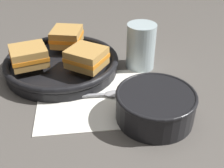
# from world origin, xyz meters

# --- Properties ---
(ground_plane) EXTENTS (4.00, 4.00, 0.00)m
(ground_plane) POSITION_xyz_m (0.00, 0.00, 0.00)
(ground_plane) COLOR #56514C
(napkin) EXTENTS (0.30, 0.27, 0.00)m
(napkin) POSITION_xyz_m (0.01, 0.01, 0.00)
(napkin) COLOR white
(napkin) RESTS_ON ground_plane
(soup_bowl) EXTENTS (0.17, 0.17, 0.07)m
(soup_bowl) POSITION_xyz_m (0.11, -0.10, 0.04)
(soup_bowl) COLOR black
(soup_bowl) RESTS_ON ground_plane
(spoon) EXTENTS (0.17, 0.04, 0.01)m
(spoon) POSITION_xyz_m (0.03, 0.00, 0.01)
(spoon) COLOR #9E9EA3
(spoon) RESTS_ON napkin
(skillet) EXTENTS (0.31, 0.31, 0.04)m
(skillet) POSITION_xyz_m (-0.06, 0.15, 0.02)
(skillet) COLOR black
(skillet) RESTS_ON ground_plane
(sandwich_near_left) EXTENTS (0.11, 0.11, 0.05)m
(sandwich_near_left) POSITION_xyz_m (-0.03, 0.23, 0.06)
(sandwich_near_left) COLOR #C18E47
(sandwich_near_left) RESTS_ON skillet
(sandwich_near_right) EXTENTS (0.10, 0.09, 0.05)m
(sandwich_near_right) POSITION_xyz_m (-0.14, 0.14, 0.06)
(sandwich_near_right) COLOR #C18E47
(sandwich_near_right) RESTS_ON skillet
(sandwich_far_left) EXTENTS (0.12, 0.12, 0.05)m
(sandwich_far_left) POSITION_xyz_m (-0.00, 0.09, 0.06)
(sandwich_far_left) COLOR #C18E47
(sandwich_far_left) RESTS_ON skillet
(drinking_glass) EXTENTS (0.08, 0.08, 0.12)m
(drinking_glass) POSITION_xyz_m (0.15, 0.12, 0.06)
(drinking_glass) COLOR silver
(drinking_glass) RESTS_ON ground_plane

